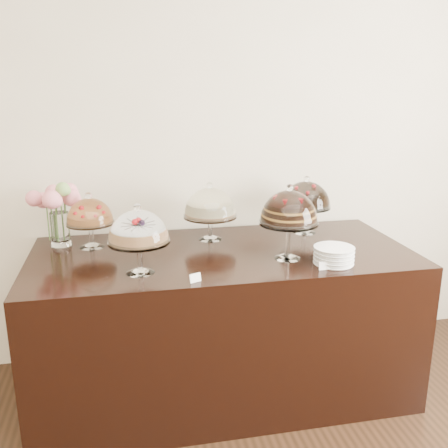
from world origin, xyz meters
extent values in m
cube|color=beige|center=(0.00, 3.00, 1.50)|extent=(5.00, 0.04, 3.00)
cube|color=black|center=(-0.04, 2.45, 0.45)|extent=(2.20, 1.00, 0.90)
cone|color=white|center=(-0.52, 2.20, 0.91)|extent=(0.15, 0.15, 0.02)
cylinder|color=white|center=(-0.52, 2.20, 0.99)|extent=(0.03, 0.03, 0.14)
cylinder|color=white|center=(-0.52, 2.20, 1.07)|extent=(0.32, 0.32, 0.01)
cylinder|color=tan|center=(-0.52, 2.20, 1.10)|extent=(0.26, 0.26, 0.06)
sphere|color=red|center=(-0.45, 2.22, 1.14)|extent=(0.02, 0.02, 0.02)
sphere|color=red|center=(-0.57, 2.25, 1.14)|extent=(0.02, 0.02, 0.02)
sphere|color=red|center=(-0.54, 2.13, 1.14)|extent=(0.02, 0.02, 0.02)
sphere|color=white|center=(-0.52, 2.20, 1.25)|extent=(0.04, 0.04, 0.04)
cone|color=white|center=(0.29, 2.26, 0.91)|extent=(0.15, 0.15, 0.02)
cylinder|color=white|center=(0.29, 2.26, 1.01)|extent=(0.03, 0.03, 0.18)
cylinder|color=white|center=(0.29, 2.26, 1.11)|extent=(0.33, 0.33, 0.01)
cylinder|color=black|center=(0.29, 2.26, 1.16)|extent=(0.25, 0.25, 0.10)
sphere|color=red|center=(0.36, 2.28, 1.23)|extent=(0.02, 0.02, 0.02)
sphere|color=red|center=(0.30, 2.33, 1.23)|extent=(0.02, 0.02, 0.02)
sphere|color=red|center=(0.23, 2.28, 1.23)|extent=(0.02, 0.02, 0.02)
sphere|color=red|center=(0.25, 2.21, 1.23)|extent=(0.02, 0.02, 0.02)
sphere|color=red|center=(0.33, 2.21, 1.23)|extent=(0.02, 0.02, 0.02)
sphere|color=white|center=(0.29, 2.26, 1.30)|extent=(0.04, 0.04, 0.04)
cone|color=white|center=(-0.07, 2.70, 0.91)|extent=(0.15, 0.15, 0.02)
cylinder|color=white|center=(-0.07, 2.70, 0.98)|extent=(0.03, 0.03, 0.12)
cylinder|color=white|center=(-0.07, 2.70, 1.05)|extent=(0.33, 0.33, 0.01)
cylinder|color=#F3E8BC|center=(-0.07, 2.70, 1.09)|extent=(0.27, 0.27, 0.07)
sphere|color=white|center=(-0.07, 2.70, 1.24)|extent=(0.04, 0.04, 0.04)
cone|color=white|center=(0.57, 2.72, 0.91)|extent=(0.15, 0.15, 0.02)
cylinder|color=white|center=(0.57, 2.72, 1.00)|extent=(0.03, 0.03, 0.15)
cylinder|color=white|center=(0.57, 2.72, 1.08)|extent=(0.32, 0.32, 0.01)
cylinder|color=black|center=(0.57, 2.72, 1.12)|extent=(0.25, 0.25, 0.08)
sphere|color=red|center=(0.63, 2.74, 1.17)|extent=(0.02, 0.02, 0.02)
sphere|color=red|center=(0.52, 2.77, 1.17)|extent=(0.02, 0.02, 0.02)
sphere|color=red|center=(0.55, 2.65, 1.17)|extent=(0.02, 0.02, 0.02)
sphere|color=white|center=(0.57, 2.72, 1.26)|extent=(0.04, 0.04, 0.04)
cone|color=white|center=(-0.79, 2.69, 0.91)|extent=(0.15, 0.15, 0.02)
cylinder|color=white|center=(-0.79, 2.69, 0.98)|extent=(0.03, 0.03, 0.12)
cylinder|color=white|center=(-0.79, 2.69, 1.05)|extent=(0.28, 0.28, 0.01)
cylinder|color=#BF7538|center=(-0.79, 2.69, 1.07)|extent=(0.24, 0.24, 0.04)
sphere|color=red|center=(-0.73, 2.71, 1.10)|extent=(0.02, 0.02, 0.02)
sphere|color=red|center=(-0.77, 2.75, 1.10)|extent=(0.02, 0.02, 0.02)
sphere|color=red|center=(-0.84, 2.73, 1.10)|extent=(0.02, 0.02, 0.02)
sphere|color=red|center=(-0.85, 2.67, 1.10)|extent=(0.02, 0.02, 0.02)
sphere|color=red|center=(-0.80, 2.62, 1.10)|extent=(0.02, 0.02, 0.02)
sphere|color=red|center=(-0.74, 2.64, 1.10)|extent=(0.02, 0.02, 0.02)
sphere|color=white|center=(-0.79, 2.69, 1.21)|extent=(0.04, 0.04, 0.04)
cylinder|color=white|center=(-0.97, 2.76, 1.00)|extent=(0.11, 0.11, 0.20)
cylinder|color=#476B2D|center=(-0.93, 2.77, 1.06)|extent=(0.01, 0.01, 0.25)
sphere|color=pink|center=(-0.89, 2.77, 1.19)|extent=(0.11, 0.11, 0.11)
cylinder|color=#476B2D|center=(-0.94, 2.79, 1.08)|extent=(0.01, 0.01, 0.28)
sphere|color=pink|center=(-0.91, 2.82, 1.22)|extent=(0.09, 0.09, 0.09)
cylinder|color=#476B2D|center=(-0.99, 2.81, 1.07)|extent=(0.01, 0.01, 0.27)
sphere|color=pink|center=(-1.01, 2.86, 1.21)|extent=(0.10, 0.10, 0.10)
cylinder|color=#476B2D|center=(-1.02, 2.79, 1.05)|extent=(0.01, 0.01, 0.23)
sphere|color=pink|center=(-1.06, 2.83, 1.17)|extent=(0.10, 0.10, 0.10)
cylinder|color=#476B2D|center=(-1.03, 2.74, 1.07)|extent=(0.01, 0.01, 0.26)
sphere|color=pink|center=(-1.10, 2.73, 1.20)|extent=(0.09, 0.09, 0.09)
cylinder|color=#476B2D|center=(-0.98, 2.71, 1.07)|extent=(0.01, 0.01, 0.27)
sphere|color=pink|center=(-0.99, 2.66, 1.21)|extent=(0.11, 0.11, 0.11)
cylinder|color=#476B2D|center=(-0.95, 2.72, 1.10)|extent=(0.01, 0.01, 0.32)
sphere|color=#749E4C|center=(-0.93, 2.68, 1.26)|extent=(0.08, 0.08, 0.08)
cylinder|color=white|center=(0.51, 2.13, 0.90)|extent=(0.21, 0.21, 0.01)
cylinder|color=white|center=(0.51, 2.13, 0.92)|extent=(0.20, 0.20, 0.01)
cylinder|color=white|center=(0.51, 2.13, 0.93)|extent=(0.21, 0.21, 0.01)
cylinder|color=white|center=(0.51, 2.13, 0.94)|extent=(0.20, 0.20, 0.01)
cylinder|color=white|center=(0.51, 2.13, 0.95)|extent=(0.21, 0.21, 0.01)
cylinder|color=white|center=(0.51, 2.13, 0.96)|extent=(0.20, 0.20, 0.01)
cylinder|color=white|center=(0.51, 2.13, 0.97)|extent=(0.21, 0.21, 0.01)
cylinder|color=white|center=(0.51, 2.13, 0.98)|extent=(0.20, 0.20, 0.01)
cylinder|color=white|center=(0.51, 2.13, 0.99)|extent=(0.21, 0.21, 0.01)
cube|color=white|center=(-0.26, 2.02, 0.92)|extent=(0.06, 0.04, 0.04)
cube|color=white|center=(0.43, 2.05, 0.92)|extent=(0.06, 0.02, 0.04)
camera|label=1|loc=(-0.58, -0.25, 1.85)|focal=40.00mm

